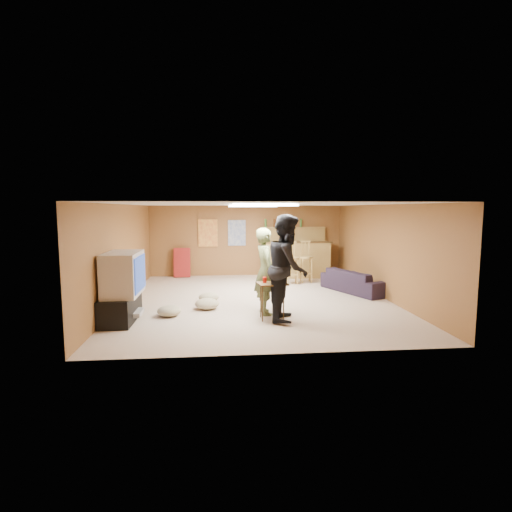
{
  "coord_description": "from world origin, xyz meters",
  "views": [
    {
      "loc": [
        -0.86,
        -9.04,
        2.1
      ],
      "look_at": [
        0.0,
        0.2,
        1.0
      ],
      "focal_mm": 28.0,
      "sensor_mm": 36.0,
      "label": 1
    }
  ],
  "objects": [
    {
      "name": "sofa",
      "position": [
        2.58,
        0.65,
        0.28
      ],
      "size": [
        1.44,
        2.07,
        0.56
      ],
      "primitive_type": "imported",
      "rotation": [
        0.0,
        0.0,
        1.97
      ],
      "color": "black",
      "rests_on": "ground"
    },
    {
      "name": "ceiling_panel_back",
      "position": [
        0.0,
        1.2,
        2.17
      ],
      "size": [
        1.2,
        0.6,
        0.04
      ],
      "primitive_type": "cube",
      "color": "white",
      "rests_on": "ceiling"
    },
    {
      "name": "wall_back",
      "position": [
        0.0,
        3.5,
        1.1
      ],
      "size": [
        6.0,
        0.02,
        2.2
      ],
      "primitive_type": "cube",
      "color": "brown",
      "rests_on": "ground"
    },
    {
      "name": "cup_blue",
      "position": [
        0.26,
        -1.56,
        0.76
      ],
      "size": [
        0.1,
        0.1,
        0.11
      ],
      "primitive_type": "cylinder",
      "rotation": [
        0.0,
        0.0,
        0.36
      ],
      "color": "navy",
      "rests_on": "tray_table"
    },
    {
      "name": "ground",
      "position": [
        0.0,
        0.0,
        0.0
      ],
      "size": [
        7.0,
        7.0,
        0.0
      ],
      "primitive_type": "plane",
      "color": "tan",
      "rests_on": "ground"
    },
    {
      "name": "bottle_row",
      "position": [
        1.16,
        3.38,
        1.65
      ],
      "size": [
        1.2,
        0.08,
        0.26
      ],
      "primitive_type": null,
      "color": "#3F7233",
      "rests_on": "bar_shelf"
    },
    {
      "name": "tray_table",
      "position": [
        0.13,
        -1.66,
        0.35
      ],
      "size": [
        0.61,
        0.52,
        0.71
      ],
      "primitive_type": "cube",
      "rotation": [
        0.0,
        0.0,
        0.16
      ],
      "color": "#3C2913",
      "rests_on": "ground"
    },
    {
      "name": "wall_left",
      "position": [
        -3.0,
        0.0,
        1.1
      ],
      "size": [
        0.02,
        7.0,
        2.2
      ],
      "primitive_type": "cube",
      "color": "brown",
      "rests_on": "ground"
    },
    {
      "name": "bar_lip",
      "position": [
        1.5,
        2.7,
        1.1
      ],
      "size": [
        2.1,
        0.12,
        0.05
      ],
      "primitive_type": "cube",
      "color": "#3C2913",
      "rests_on": "bar_counter"
    },
    {
      "name": "bar_stool_right",
      "position": [
        1.63,
        2.1,
        0.54
      ],
      "size": [
        0.39,
        0.39,
        1.08
      ],
      "primitive_type": null,
      "rotation": [
        0.0,
        0.0,
        0.16
      ],
      "color": "olive",
      "rests_on": "ground"
    },
    {
      "name": "tv_body",
      "position": [
        -2.65,
        -1.5,
        0.9
      ],
      "size": [
        0.6,
        1.1,
        0.8
      ],
      "primitive_type": "cube",
      "color": "#B2B2B7",
      "rests_on": "tv_stand"
    },
    {
      "name": "cushion_mid",
      "position": [
        -1.11,
        -0.07,
        0.1
      ],
      "size": [
        0.56,
        0.56,
        0.21
      ],
      "primitive_type": "ellipsoid",
      "rotation": [
        0.0,
        0.0,
        -0.28
      ],
      "color": "tan",
      "rests_on": "ground"
    },
    {
      "name": "bar_stool_left",
      "position": [
        1.18,
        1.89,
        0.59
      ],
      "size": [
        0.5,
        0.5,
        1.19
      ],
      "primitive_type": null,
      "rotation": [
        0.0,
        0.0,
        0.42
      ],
      "color": "olive",
      "rests_on": "ground"
    },
    {
      "name": "bar_counter",
      "position": [
        1.5,
        2.95,
        0.55
      ],
      "size": [
        2.0,
        0.6,
        1.1
      ],
      "primitive_type": "cube",
      "color": "olive",
      "rests_on": "ground"
    },
    {
      "name": "poster_right",
      "position": [
        -0.3,
        3.46,
        1.35
      ],
      "size": [
        0.55,
        0.03,
        0.8
      ],
      "primitive_type": "cube",
      "color": "#334C99",
      "rests_on": "wall_back"
    },
    {
      "name": "bar_shelf",
      "position": [
        1.5,
        3.4,
        1.5
      ],
      "size": [
        2.0,
        0.18,
        0.05
      ],
      "primitive_type": "cube",
      "color": "olive",
      "rests_on": "bar_backing"
    },
    {
      "name": "tv_stand",
      "position": [
        -2.72,
        -1.5,
        0.25
      ],
      "size": [
        0.55,
        1.3,
        0.5
      ],
      "primitive_type": "cube",
      "color": "black",
      "rests_on": "ground"
    },
    {
      "name": "person_black",
      "position": [
        0.42,
        -1.7,
        1.0
      ],
      "size": [
        0.96,
        1.12,
        2.0
      ],
      "primitive_type": "imported",
      "rotation": [
        0.0,
        0.0,
        1.34
      ],
      "color": "black",
      "rests_on": "ground"
    },
    {
      "name": "folding_chair_stack",
      "position": [
        -2.0,
        3.3,
        0.45
      ],
      "size": [
        0.5,
        0.26,
        0.91
      ],
      "primitive_type": "cube",
      "rotation": [
        -0.14,
        0.0,
        0.0
      ],
      "color": "maroon",
      "rests_on": "ground"
    },
    {
      "name": "cup_red_far",
      "position": [
        0.24,
        -1.73,
        0.76
      ],
      "size": [
        0.1,
        0.1,
        0.11
      ],
      "primitive_type": "cylinder",
      "rotation": [
        0.0,
        0.0,
        0.42
      ],
      "color": "red",
      "rests_on": "tray_table"
    },
    {
      "name": "ceiling_panel_front",
      "position": [
        0.0,
        -1.5,
        2.17
      ],
      "size": [
        1.2,
        0.6,
        0.04
      ],
      "primitive_type": "cube",
      "color": "white",
      "rests_on": "ceiling"
    },
    {
      "name": "wall_front",
      "position": [
        0.0,
        -3.5,
        1.1
      ],
      "size": [
        6.0,
        0.02,
        2.2
      ],
      "primitive_type": "cube",
      "color": "brown",
      "rests_on": "ground"
    },
    {
      "name": "cushion_near_tv",
      "position": [
        -1.13,
        -0.76,
        0.11
      ],
      "size": [
        0.58,
        0.58,
        0.23
      ],
      "primitive_type": "ellipsoid",
      "rotation": [
        0.0,
        0.0,
        -0.17
      ],
      "color": "tan",
      "rests_on": "ground"
    },
    {
      "name": "dvd_box",
      "position": [
        -2.5,
        -1.5,
        0.15
      ],
      "size": [
        0.35,
        0.5,
        0.08
      ],
      "primitive_type": "cube",
      "color": "#B2B2B7",
      "rests_on": "tv_stand"
    },
    {
      "name": "tv_screen",
      "position": [
        -2.34,
        -1.5,
        0.9
      ],
      "size": [
        0.02,
        0.95,
        0.65
      ],
      "primitive_type": "cube",
      "color": "navy",
      "rests_on": "tv_body"
    },
    {
      "name": "bar_backing",
      "position": [
        1.5,
        3.42,
        1.2
      ],
      "size": [
        2.0,
        0.14,
        0.6
      ],
      "primitive_type": "cube",
      "color": "olive",
      "rests_on": "bar_counter"
    },
    {
      "name": "cup_red_near",
      "position": [
        -0.01,
        -1.64,
        0.76
      ],
      "size": [
        0.1,
        0.1,
        0.11
      ],
      "primitive_type": "cylinder",
      "rotation": [
        0.0,
        0.0,
        -0.38
      ],
      "color": "red",
      "rests_on": "tray_table"
    },
    {
      "name": "wall_right",
      "position": [
        3.0,
        0.0,
        1.1
      ],
      "size": [
        0.02,
        7.0,
        2.2
      ],
      "primitive_type": "cube",
      "color": "brown",
      "rests_on": "ground"
    },
    {
      "name": "cushion_far",
      "position": [
        -1.85,
        -1.25,
        0.11
      ],
      "size": [
        0.56,
        0.56,
        0.21
      ],
      "primitive_type": "ellipsoid",
      "rotation": [
        0.0,
        0.0,
        0.22
      ],
      "color": "tan",
      "rests_on": "ground"
    },
    {
      "name": "poster_left",
      "position": [
        -1.2,
        3.46,
        1.35
      ],
      "size": [
        0.6,
        0.03,
        0.85
      ],
      "primitive_type": "cube",
      "color": "#BF3F26",
      "rests_on": "wall_back"
    },
    {
      "name": "person_olive",
      "position": [
        0.05,
        -1.23,
        0.86
      ],
      "size": [
        0.51,
        0.69,
        1.73
      ],
      "primitive_type": "imported",
      "rotation": [
        0.0,
        0.0,
        1.73
      ],
      "color": "#565F37",
      "rests_on": "ground"
    },
    {
      "name": "ceiling",
      "position": [
        0.0,
        0.0,
        2.2
      ],
      "size": [
        6.0,
        7.0,
        0.02
      ],
      "primitive_type": "cube",
      "color": "silver",
      "rests_on": "ground"
    }
  ]
}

